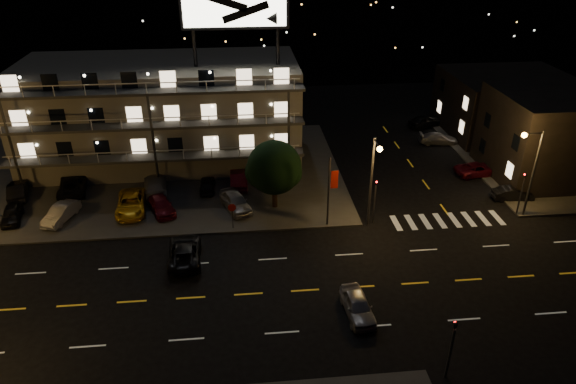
{
  "coord_description": "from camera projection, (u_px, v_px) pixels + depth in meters",
  "views": [
    {
      "loc": [
        -2.08,
        -28.39,
        23.25
      ],
      "look_at": [
        1.59,
        8.0,
        3.66
      ],
      "focal_mm": 32.0,
      "sensor_mm": 36.0,
      "label": 1
    }
  ],
  "objects": [
    {
      "name": "signal_ne",
      "position": [
        522.0,
        189.0,
        44.25
      ],
      "size": [
        0.27,
        0.2,
        4.6
      ],
      "color": "#2D2D30",
      "rests_on": "ground"
    },
    {
      "name": "side_bldg_front",
      "position": [
        565.0,
        135.0,
        50.75
      ],
      "size": [
        14.06,
        10.0,
        8.5
      ],
      "color": "black",
      "rests_on": "ground"
    },
    {
      "name": "road_car_east",
      "position": [
        358.0,
        306.0,
        33.78
      ],
      "size": [
        1.95,
        4.24,
        1.41
      ],
      "primitive_type": "imported",
      "rotation": [
        0.0,
        0.0,
        0.07
      ],
      "color": "gray",
      "rests_on": "ground"
    },
    {
      "name": "ground",
      "position": [
        277.0,
        292.0,
        36.07
      ],
      "size": [
        140.0,
        140.0,
        0.0
      ],
      "primitive_type": "plane",
      "color": "black",
      "rests_on": "ground"
    },
    {
      "name": "lot_car_9",
      "position": [
        239.0,
        179.0,
        49.75
      ],
      "size": [
        1.64,
        4.57,
        1.5
      ],
      "primitive_type": "imported",
      "rotation": [
        0.0,
        0.0,
        3.15
      ],
      "color": "#540C18",
      "rests_on": "curb_nw"
    },
    {
      "name": "banner_north",
      "position": [
        330.0,
        190.0,
        42.26
      ],
      "size": [
        0.83,
        0.16,
        6.4
      ],
      "color": "#2D2D30",
      "rests_on": "ground"
    },
    {
      "name": "curb_ne",
      "position": [
        534.0,
        157.0,
        56.23
      ],
      "size": [
        16.0,
        24.0,
        0.15
      ],
      "primitive_type": "cube",
      "color": "#3A3A38",
      "rests_on": "ground"
    },
    {
      "name": "lot_car_7",
      "position": [
        155.0,
        185.0,
        48.48
      ],
      "size": [
        2.84,
        5.51,
        1.53
      ],
      "primitive_type": "imported",
      "rotation": [
        0.0,
        0.0,
        3.28
      ],
      "color": "gray",
      "rests_on": "curb_nw"
    },
    {
      "name": "road_car_west",
      "position": [
        185.0,
        252.0,
        39.2
      ],
      "size": [
        2.65,
        5.34,
        1.46
      ],
      "primitive_type": "imported",
      "rotation": [
        0.0,
        0.0,
        3.19
      ],
      "color": "black",
      "rests_on": "ground"
    },
    {
      "name": "curb_nw",
      "position": [
        124.0,
        175.0,
        52.33
      ],
      "size": [
        44.0,
        24.0,
        0.15
      ],
      "primitive_type": "cube",
      "color": "#3A3A38",
      "rests_on": "ground"
    },
    {
      "name": "lot_car_3",
      "position": [
        161.0,
        205.0,
        45.45
      ],
      "size": [
        3.32,
        4.7,
        1.26
      ],
      "primitive_type": "imported",
      "rotation": [
        0.0,
        0.0,
        0.4
      ],
      "color": "#540C18",
      "rests_on": "curb_nw"
    },
    {
      "name": "signal_sw",
      "position": [
        452.0,
        344.0,
        28.2
      ],
      "size": [
        0.2,
        0.27,
        4.6
      ],
      "color": "#2D2D30",
      "rests_on": "ground"
    },
    {
      "name": "lot_car_2",
      "position": [
        131.0,
        204.0,
        45.46
      ],
      "size": [
        2.86,
        5.45,
        1.46
      ],
      "primitive_type": "imported",
      "rotation": [
        0.0,
        0.0,
        0.08
      ],
      "color": "gold",
      "rests_on": "curb_nw"
    },
    {
      "name": "streetlight_nc",
      "position": [
        373.0,
        174.0,
        41.44
      ],
      "size": [
        0.44,
        1.92,
        8.0
      ],
      "color": "#2D2D30",
      "rests_on": "ground"
    },
    {
      "name": "lot_car_6",
      "position": [
        73.0,
        184.0,
        48.72
      ],
      "size": [
        3.25,
        5.6,
        1.47
      ],
      "primitive_type": "imported",
      "rotation": [
        0.0,
        0.0,
        3.3
      ],
      "color": "black",
      "rests_on": "curb_nw"
    },
    {
      "name": "lot_car_0",
      "position": [
        12.0,
        214.0,
        44.08
      ],
      "size": [
        2.18,
        3.94,
        1.27
      ],
      "primitive_type": "imported",
      "rotation": [
        0.0,
        0.0,
        0.19
      ],
      "color": "black",
      "rests_on": "curb_nw"
    },
    {
      "name": "lot_car_1",
      "position": [
        61.0,
        213.0,
        44.11
      ],
      "size": [
        2.61,
        4.31,
        1.34
      ],
      "primitive_type": "imported",
      "rotation": [
        0.0,
        0.0,
        -0.31
      ],
      "color": "gray",
      "rests_on": "curb_nw"
    },
    {
      "name": "tree",
      "position": [
        274.0,
        169.0,
        44.76
      ],
      "size": [
        5.0,
        4.82,
        6.3
      ],
      "color": "black",
      "rests_on": "curb_nw"
    },
    {
      "name": "lot_car_5",
      "position": [
        18.0,
        190.0,
        47.7
      ],
      "size": [
        2.65,
        4.62,
        1.44
      ],
      "primitive_type": "imported",
      "rotation": [
        0.0,
        0.0,
        3.42
      ],
      "color": "black",
      "rests_on": "curb_nw"
    },
    {
      "name": "side_car_3",
      "position": [
        425.0,
        121.0,
        64.3
      ],
      "size": [
        4.86,
        3.3,
        1.54
      ],
      "primitive_type": "imported",
      "rotation": [
        0.0,
        0.0,
        1.94
      ],
      "color": "black",
      "rests_on": "ground"
    },
    {
      "name": "side_car_2",
      "position": [
        439.0,
        139.0,
        59.48
      ],
      "size": [
        4.61,
        2.46,
        1.27
      ],
      "primitive_type": "imported",
      "rotation": [
        0.0,
        0.0,
        1.41
      ],
      "color": "gray",
      "rests_on": "ground"
    },
    {
      "name": "lot_car_4",
      "position": [
        235.0,
        201.0,
        45.74
      ],
      "size": [
        3.3,
        4.88,
        1.54
      ],
      "primitive_type": "imported",
      "rotation": [
        0.0,
        0.0,
        0.36
      ],
      "color": "gray",
      "rests_on": "curb_nw"
    },
    {
      "name": "lot_car_8",
      "position": [
        207.0,
        185.0,
        48.95
      ],
      "size": [
        1.46,
        3.6,
        1.23
      ],
      "primitive_type": "imported",
      "rotation": [
        0.0,
        0.0,
        3.14
      ],
      "color": "black",
      "rests_on": "curb_nw"
    },
    {
      "name": "side_car_0",
      "position": [
        513.0,
        194.0,
        47.65
      ],
      "size": [
        3.85,
        1.63,
        1.24
      ],
      "primitive_type": "imported",
      "rotation": [
        0.0,
        0.0,
        1.48
      ],
      "color": "black",
      "rests_on": "ground"
    },
    {
      "name": "side_bldg_back",
      "position": [
        506.0,
        104.0,
        61.62
      ],
      "size": [
        14.06,
        12.0,
        7.0
      ],
      "color": "black",
      "rests_on": "ground"
    },
    {
      "name": "streetlight_ne",
      "position": [
        531.0,
        165.0,
        42.96
      ],
      "size": [
        1.92,
        0.44,
        8.0
      ],
      "color": "#2D2D30",
      "rests_on": "ground"
    },
    {
      "name": "stop_sign",
      "position": [
        232.0,
        212.0,
        42.51
      ],
      "size": [
        0.91,
        0.11,
        2.61
      ],
      "color": "#2D2D30",
      "rests_on": "ground"
    },
    {
      "name": "motel",
      "position": [
        163.0,
        112.0,
        53.61
      ],
      "size": [
        28.0,
        13.8,
        18.1
      ],
      "color": "gray",
      "rests_on": "ground"
    },
    {
      "name": "signal_nw",
      "position": [
        375.0,
        197.0,
        43.1
      ],
      "size": [
        0.2,
        0.27,
        4.6
      ],
      "color": "#2D2D30",
      "rests_on": "ground"
    },
    {
      "name": "side_car_1",
      "position": [
        478.0,
        169.0,
        52.23
      ],
      "size": [
        4.9,
        2.73,
        1.29
      ],
      "primitive_type": "imported",
      "rotation": [
        0.0,
        0.0,
        1.7
      ],
      "color": "#540C18",
      "rests_on": "ground"
    }
  ]
}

